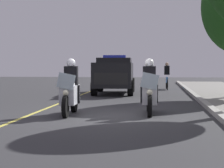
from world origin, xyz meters
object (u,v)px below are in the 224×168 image
(police_motorcycle_lead_left, at_px, (70,92))
(police_motorcycle_lead_right, at_px, (149,92))
(police_suv, at_px, (114,74))
(cyclist_background, at_px, (167,76))

(police_motorcycle_lead_left, relative_size, police_motorcycle_lead_right, 1.00)
(police_motorcycle_lead_left, height_order, police_suv, police_suv)
(police_suv, bearing_deg, cyclist_background, 145.22)
(police_motorcycle_lead_left, relative_size, cyclist_background, 1.22)
(police_motorcycle_lead_right, height_order, police_suv, police_suv)
(police_motorcycle_lead_right, height_order, cyclist_background, police_motorcycle_lead_right)
(police_suv, bearing_deg, police_motorcycle_lead_right, 12.56)
(police_motorcycle_lead_left, height_order, cyclist_background, police_motorcycle_lead_left)
(cyclist_background, bearing_deg, police_motorcycle_lead_left, -13.42)
(cyclist_background, bearing_deg, police_suv, -34.78)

